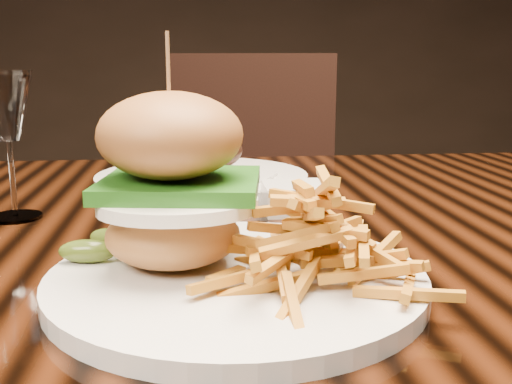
{
  "coord_description": "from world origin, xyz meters",
  "views": [
    {
      "loc": [
        -0.12,
        -0.67,
        0.93
      ],
      "look_at": [
        -0.06,
        -0.13,
        0.81
      ],
      "focal_mm": 42.0,
      "sensor_mm": 36.0,
      "label": 1
    }
  ],
  "objects": [
    {
      "name": "dining_table",
      "position": [
        0.0,
        0.0,
        0.67
      ],
      "size": [
        1.6,
        0.9,
        0.75
      ],
      "color": "black",
      "rests_on": "ground"
    },
    {
      "name": "burger_plate",
      "position": [
        -0.09,
        -0.22,
        0.8
      ],
      "size": [
        0.3,
        0.3,
        0.2
      ],
      "rotation": [
        0.0,
        0.0,
        -0.35
      ],
      "color": "silver",
      "rests_on": "dining_table"
    },
    {
      "name": "ramekin",
      "position": [
        0.0,
        0.02,
        0.77
      ],
      "size": [
        0.09,
        0.09,
        0.03
      ],
      "primitive_type": "cube",
      "rotation": [
        0.0,
        0.0,
        -0.21
      ],
      "color": "silver",
      "rests_on": "dining_table"
    },
    {
      "name": "wine_glass",
      "position": [
        -0.32,
        0.03,
        0.87
      ],
      "size": [
        0.06,
        0.06,
        0.17
      ],
      "color": "white",
      "rests_on": "dining_table"
    },
    {
      "name": "far_dish",
      "position": [
        -0.1,
        0.19,
        0.77
      ],
      "size": [
        0.31,
        0.31,
        0.1
      ],
      "rotation": [
        0.0,
        0.0,
        -0.15
      ],
      "color": "silver",
      "rests_on": "dining_table"
    },
    {
      "name": "chair_far",
      "position": [
        0.03,
        0.89,
        0.54
      ],
      "size": [
        0.55,
        0.55,
        0.95
      ],
      "rotation": [
        0.0,
        0.0,
        -0.22
      ],
      "color": "black",
      "rests_on": "ground"
    }
  ]
}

